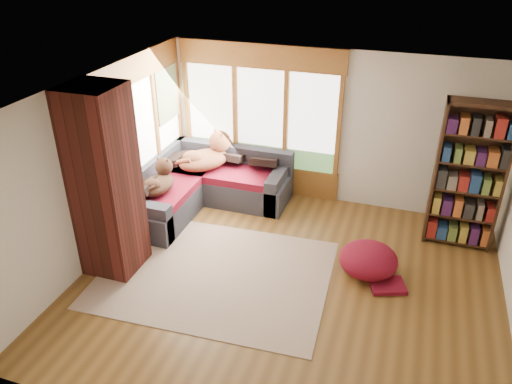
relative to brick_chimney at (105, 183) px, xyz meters
The scene contains 16 objects.
floor 2.75m from the brick_chimney, ahead, with size 5.50×5.50×0.00m, color brown.
ceiling 2.75m from the brick_chimney, ahead, with size 5.50×5.50×0.00m, color white.
wall_back 3.73m from the brick_chimney, 49.90° to the left, with size 5.50×0.04×2.60m, color silver.
wall_front 3.22m from the brick_chimney, 41.86° to the right, with size 5.50×0.04×2.60m, color silver.
wall_left 0.49m from the brick_chimney, 135.00° to the left, with size 0.04×5.00×2.60m, color silver.
windows_back 3.07m from the brick_chimney, 66.95° to the left, with size 2.82×0.10×1.90m.
windows_left 1.58m from the brick_chimney, 101.66° to the left, with size 0.10×2.62×1.90m.
roller_blind 2.44m from the brick_chimney, 96.95° to the left, with size 0.03×0.72×0.90m, color #70815A.
brick_chimney is the anchor object (origin of this frame).
sectional_sofa 2.32m from the brick_chimney, 77.71° to the left, with size 2.20×2.20×0.80m.
area_rug 1.92m from the brick_chimney, ahead, with size 3.09×2.37×0.01m, color beige.
bookshelf 5.01m from the brick_chimney, 24.91° to the left, with size 0.95×0.32×2.21m.
pouf 3.66m from the brick_chimney, 15.24° to the left, with size 0.80×0.80×0.43m, color maroon.
dog_tan 2.37m from the brick_chimney, 78.95° to the left, with size 1.01×1.08×0.53m.
dog_brindle 1.39m from the brick_chimney, 87.74° to the left, with size 0.46×0.75×0.40m.
throw_pillows 2.23m from the brick_chimney, 75.74° to the left, with size 1.98×1.68×0.45m.
Camera 1 is at (1.27, -5.18, 4.27)m, focal length 35.00 mm.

